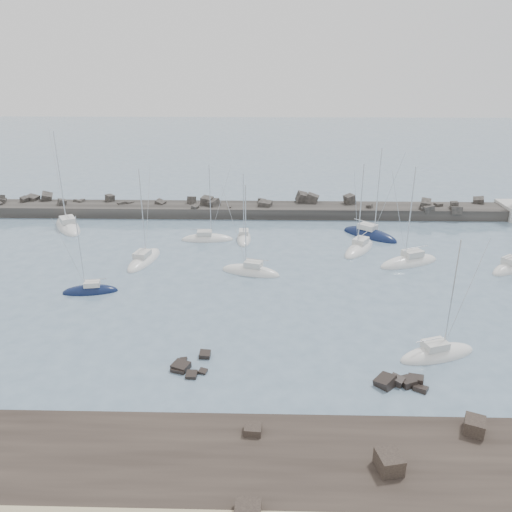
{
  "coord_description": "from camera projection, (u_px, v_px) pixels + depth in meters",
  "views": [
    {
      "loc": [
        2.49,
        -47.25,
        25.77
      ],
      "look_at": [
        1.04,
        12.0,
        2.38
      ],
      "focal_mm": 35.0,
      "sensor_mm": 36.0,
      "label": 1
    }
  ],
  "objects": [
    {
      "name": "ground",
      "position": [
        244.0,
        318.0,
        53.46
      ],
      "size": [
        400.0,
        400.0,
        0.0
      ],
      "primitive_type": "plane",
      "color": "slate",
      "rests_on": "ground"
    },
    {
      "name": "sailboat_13",
      "position": [
        359.0,
        249.0,
        72.34
      ],
      "size": [
        6.76,
        8.77,
        13.71
      ],
      "color": "silver",
      "rests_on": "ground"
    },
    {
      "name": "sailboat_9",
      "position": [
        409.0,
        263.0,
        67.47
      ],
      "size": [
        9.41,
        6.2,
        14.45
      ],
      "color": "silver",
      "rests_on": "ground"
    },
    {
      "name": "sailboat_4",
      "position": [
        207.0,
        239.0,
        76.32
      ],
      "size": [
        8.05,
        2.88,
        12.54
      ],
      "color": "silver",
      "rests_on": "ground"
    },
    {
      "name": "breakwater",
      "position": [
        211.0,
        213.0,
        88.88
      ],
      "size": [
        115.0,
        7.32,
        5.27
      ],
      "color": "#2B2926",
      "rests_on": "ground"
    },
    {
      "name": "rock_shelf",
      "position": [
        228.0,
        477.0,
        32.99
      ],
      "size": [
        140.0,
        12.23,
        1.94
      ],
      "color": "black",
      "rests_on": "ground"
    },
    {
      "name": "sailboat_8",
      "position": [
        370.0,
        235.0,
        77.96
      ],
      "size": [
        8.92,
        8.45,
        14.94
      ],
      "color": "#0E183A",
      "rests_on": "ground"
    },
    {
      "name": "sailboat_6",
      "position": [
        244.0,
        239.0,
        76.63
      ],
      "size": [
        2.39,
        7.08,
        11.16
      ],
      "color": "silver",
      "rests_on": "ground"
    },
    {
      "name": "sailboat_5",
      "position": [
        251.0,
        272.0,
        64.53
      ],
      "size": [
        8.22,
        4.62,
        12.61
      ],
      "color": "silver",
      "rests_on": "ground"
    },
    {
      "name": "rock_cluster_near",
      "position": [
        187.0,
        368.0,
        44.69
      ],
      "size": [
        3.4,
        4.18,
        1.26
      ],
      "color": "black",
      "rests_on": "ground"
    },
    {
      "name": "sailboat_1",
      "position": [
        68.0,
        227.0,
        81.87
      ],
      "size": [
        8.36,
        10.72,
        16.69
      ],
      "color": "silver",
      "rests_on": "ground"
    },
    {
      "name": "sailboat_3",
      "position": [
        144.0,
        260.0,
        68.28
      ],
      "size": [
        4.45,
        9.02,
        13.64
      ],
      "color": "silver",
      "rests_on": "ground"
    },
    {
      "name": "sailboat_7",
      "position": [
        437.0,
        355.0,
        46.48
      ],
      "size": [
        8.16,
        4.79,
        12.45
      ],
      "color": "silver",
      "rests_on": "ground"
    },
    {
      "name": "sailboat_12",
      "position": [
        511.0,
        268.0,
        65.73
      ],
      "size": [
        7.63,
        6.53,
        12.5
      ],
      "color": "silver",
      "rests_on": "ground"
    },
    {
      "name": "sailboat_2",
      "position": [
        90.0,
        291.0,
        59.23
      ],
      "size": [
        6.66,
        2.96,
        10.3
      ],
      "color": "#0E183A",
      "rests_on": "ground"
    },
    {
      "name": "rock_cluster_far",
      "position": [
        400.0,
        384.0,
        42.42
      ],
      "size": [
        4.7,
        2.68,
        1.71
      ],
      "color": "black",
      "rests_on": "ground"
    }
  ]
}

